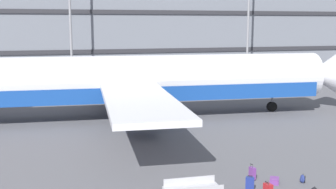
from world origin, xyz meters
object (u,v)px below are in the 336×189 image
Objects in this scene: suitcase_purple at (250,184)px; suitcase_orange at (274,181)px; suitcase_small at (252,173)px; backpack_red at (302,179)px; airliner at (133,81)px.

suitcase_orange is at bearing 23.82° from suitcase_purple.
backpack_red is (2.23, -1.04, -0.15)m from suitcase_small.
airliner is at bearing 108.01° from backpack_red.
airliner is 16.40m from suitcase_small.
suitcase_small is at bearing -78.39° from airliner.
suitcase_purple is at bearing -156.18° from suitcase_orange.
suitcase_small is 1.75× the size of backpack_red.
suitcase_purple reaches higher than suitcase_small.
suitcase_purple is at bearing -82.13° from airliner.
airliner is at bearing 103.93° from suitcase_orange.
airliner reaches higher than suitcase_orange.
suitcase_purple is (-1.72, -0.76, 0.27)m from suitcase_orange.
suitcase_small is at bearing 59.90° from suitcase_purple.
suitcase_orange is 1.42m from backpack_red.
backpack_red is at bearing -12.88° from suitcase_orange.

